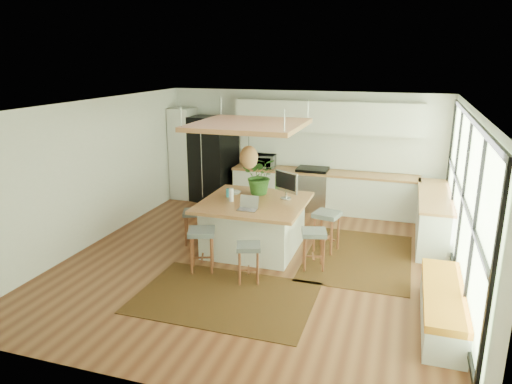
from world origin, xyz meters
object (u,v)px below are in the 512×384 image
(stool_near_left, at_px, (202,250))
(stool_near_right, at_px, (249,261))
(island, at_px, (254,225))
(stool_left_side, at_px, (194,226))
(stool_right_back, at_px, (326,232))
(laptop, at_px, (247,203))
(island_plant, at_px, (260,180))
(monitor, at_px, (286,185))
(stool_right_front, at_px, (314,249))
(fridge, at_px, (213,164))
(microwave, at_px, (263,160))

(stool_near_left, height_order, stool_near_right, stool_near_left)
(stool_near_right, bearing_deg, island, 104.32)
(stool_left_side, bearing_deg, stool_right_back, 9.43)
(stool_right_back, height_order, laptop, laptop)
(stool_right_back, xyz_separation_m, island_plant, (-1.31, 0.15, 0.85))
(laptop, distance_m, monitor, 0.98)
(stool_right_front, xyz_separation_m, stool_right_back, (0.07, 0.82, 0.00))
(fridge, relative_size, monitor, 3.70)
(island, height_order, stool_right_back, island)
(fridge, height_order, stool_right_front, fridge)
(stool_right_back, bearing_deg, laptop, -144.73)
(stool_near_right, bearing_deg, stool_near_left, 169.79)
(fridge, distance_m, stool_right_back, 4.02)
(stool_near_right, distance_m, stool_left_side, 1.93)
(laptop, bearing_deg, island, 95.27)
(laptop, bearing_deg, fridge, 121.43)
(stool_near_left, xyz_separation_m, microwave, (-0.11, 3.80, 0.76))
(stool_right_back, bearing_deg, stool_near_left, -141.21)
(stool_right_back, height_order, stool_left_side, stool_right_back)
(stool_right_back, height_order, microwave, microwave)
(stool_near_right, bearing_deg, laptop, 110.16)
(island, height_order, stool_left_side, island)
(island, bearing_deg, monitor, 32.05)
(stool_right_front, bearing_deg, monitor, 130.68)
(stool_near_left, height_order, stool_left_side, stool_near_left)
(stool_left_side, relative_size, microwave, 1.18)
(fridge, height_order, stool_near_right, fridge)
(stool_near_right, distance_m, monitor, 1.82)
(laptop, bearing_deg, stool_right_front, 1.85)
(stool_near_left, bearing_deg, laptop, 45.11)
(stool_near_right, relative_size, microwave, 1.13)
(stool_near_right, relative_size, stool_left_side, 0.96)
(stool_right_front, height_order, stool_right_back, stool_right_back)
(fridge, bearing_deg, stool_near_right, -46.10)
(stool_left_side, height_order, laptop, laptop)
(fridge, distance_m, stool_near_right, 4.60)
(stool_near_right, height_order, microwave, microwave)
(stool_right_back, xyz_separation_m, stool_left_side, (-2.46, -0.41, 0.00))
(island, height_order, island_plant, island_plant)
(stool_near_right, bearing_deg, island_plant, 101.56)
(fridge, relative_size, stool_near_left, 2.87)
(island_plant, bearing_deg, stool_right_front, -38.20)
(stool_right_front, distance_m, stool_right_back, 0.83)
(fridge, xyz_separation_m, stool_near_left, (1.40, -3.81, -0.57))
(stool_right_front, height_order, island_plant, island_plant)
(fridge, relative_size, island_plant, 2.90)
(stool_right_back, height_order, monitor, monitor)
(laptop, bearing_deg, stool_near_right, -70.24)
(fridge, distance_m, microwave, 1.31)
(stool_left_side, distance_m, monitor, 1.92)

